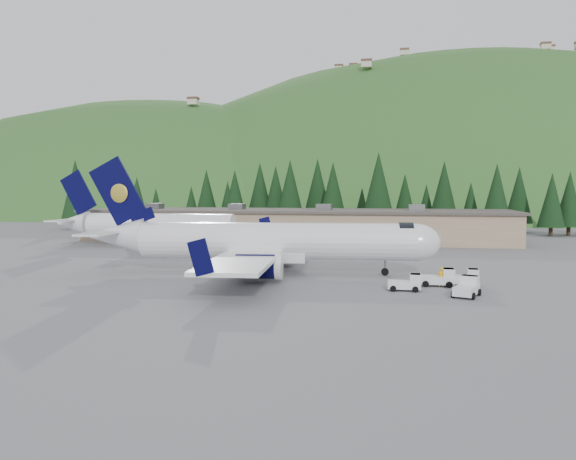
# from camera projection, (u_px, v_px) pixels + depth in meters

# --- Properties ---
(ground) EXTENTS (600.00, 600.00, 0.00)m
(ground) POSITION_uv_depth(u_px,v_px,m) (277.00, 274.00, 56.28)
(ground) COLOR #5B5B60
(airliner) EXTENTS (35.74, 33.56, 11.85)m
(airliner) POSITION_uv_depth(u_px,v_px,m) (266.00, 242.00, 56.16)
(airliner) COLOR white
(airliner) RESTS_ON ground
(second_airliner) EXTENTS (27.50, 11.00, 10.05)m
(second_airliner) POSITION_uv_depth(u_px,v_px,m) (142.00, 225.00, 82.26)
(second_airliner) COLOR white
(second_airliner) RESTS_ON ground
(baggage_tug_a) EXTENTS (2.71, 1.67, 1.44)m
(baggage_tug_a) POSITION_uv_depth(u_px,v_px,m) (407.00, 283.00, 46.80)
(baggage_tug_a) COLOR white
(baggage_tug_a) RESTS_ON ground
(baggage_tug_b) EXTENTS (2.90, 1.89, 1.49)m
(baggage_tug_b) POSITION_uv_depth(u_px,v_px,m) (465.00, 278.00, 49.46)
(baggage_tug_b) COLOR white
(baggage_tug_b) RESTS_ON ground
(baggage_tug_c) EXTENTS (2.54, 3.25, 1.56)m
(baggage_tug_c) POSITION_uv_depth(u_px,v_px,m) (467.00, 287.00, 44.41)
(baggage_tug_c) COLOR white
(baggage_tug_c) RESTS_ON ground
(terminal_building) EXTENTS (71.00, 17.00, 6.10)m
(terminal_building) POSITION_uv_depth(u_px,v_px,m) (294.00, 225.00, 94.26)
(terminal_building) COLOR #8E7A5E
(terminal_building) RESTS_ON ground
(baggage_tug_d) EXTENTS (2.96, 1.80, 1.58)m
(baggage_tug_d) POSITION_uv_depth(u_px,v_px,m) (440.00, 278.00, 49.05)
(baggage_tug_d) COLOR white
(baggage_tug_d) RESTS_ON ground
(ramp_worker) EXTENTS (0.67, 0.47, 1.74)m
(ramp_worker) POSITION_uv_depth(u_px,v_px,m) (441.00, 277.00, 48.58)
(ramp_worker) COLOR yellow
(ramp_worker) RESTS_ON ground
(tree_line) EXTENTS (112.66, 17.82, 14.42)m
(tree_line) POSITION_uv_depth(u_px,v_px,m) (320.00, 195.00, 115.02)
(tree_line) COLOR black
(tree_line) RESTS_ON ground
(hills) EXTENTS (614.00, 330.00, 300.00)m
(hills) POSITION_uv_depth(u_px,v_px,m) (486.00, 391.00, 255.34)
(hills) COLOR #2D5120
(hills) RESTS_ON ground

